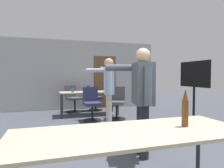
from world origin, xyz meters
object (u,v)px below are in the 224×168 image
office_chair_side_rolled (73,99)px  beer_bottle (185,109)px  person_right_polo (142,92)px  tv_screen (194,85)px  office_chair_near_pushed (93,99)px  drink_cup (73,91)px  office_chair_far_left (117,104)px  person_near_casual (108,86)px  office_chair_far_right (92,105)px

office_chair_side_rolled → beer_bottle: size_ratio=2.38×
office_chair_side_rolled → person_right_polo: bearing=66.1°
tv_screen → office_chair_side_rolled: size_ratio=1.78×
tv_screen → office_chair_near_pushed: size_ratio=1.78×
person_right_polo → office_chair_near_pushed: (0.13, 4.28, -0.59)m
drink_cup → office_chair_near_pushed: bearing=45.5°
office_chair_far_left → person_near_casual: bearing=85.7°
office_chair_near_pushed → beer_bottle: (-0.19, -5.41, 0.51)m
office_chair_side_rolled → drink_cup: (-0.11, -0.82, 0.38)m
person_right_polo → office_chair_near_pushed: 4.32m
person_right_polo → drink_cup: bearing=22.9°
person_near_casual → beer_bottle: size_ratio=4.36×
tv_screen → person_right_polo: (-2.22, -1.48, -0.01)m
beer_bottle → person_near_casual: bearing=89.0°
office_chair_side_rolled → tv_screen: bearing=103.6°
person_right_polo → drink_cup: size_ratio=16.04×
tv_screen → office_chair_far_left: (-1.71, 1.24, -0.58)m
office_chair_far_right → drink_cup: (-0.46, 0.71, 0.37)m
office_chair_far_left → beer_bottle: size_ratio=2.42×
person_right_polo → beer_bottle: 1.14m
office_chair_near_pushed → person_near_casual: bearing=1.4°
person_right_polo → office_chair_far_right: person_right_polo is taller
person_right_polo → drink_cup: (-0.70, 3.43, -0.21)m
person_near_casual → office_chair_far_right: bearing=28.7°
office_chair_side_rolled → office_chair_far_right: bearing=70.8°
person_near_casual → drink_cup: (-0.69, 1.57, -0.22)m
person_right_polo → office_chair_far_left: size_ratio=1.80×
office_chair_far_right → office_chair_side_rolled: size_ratio=1.02×
office_chair_far_right → office_chair_near_pushed: 1.60m
office_chair_side_rolled → beer_bottle: (0.53, -5.39, 0.51)m
tv_screen → office_chair_near_pushed: tv_screen is taller
person_right_polo → person_near_casual: size_ratio=1.00×
person_near_casual → office_chair_far_left: (0.52, 0.86, -0.58)m
person_right_polo → beer_bottle: (-0.06, -1.14, -0.08)m
tv_screen → office_chair_side_rolled: tv_screen is taller
person_near_casual → office_chair_side_rolled: (-0.58, 2.39, -0.59)m
office_chair_far_right → office_chair_far_left: bearing=178.6°
tv_screen → office_chair_side_rolled: (-2.81, 2.77, -0.60)m
office_chair_near_pushed → office_chair_side_rolled: 0.72m
tv_screen → office_chair_side_rolled: bearing=-134.6°
drink_cup → person_near_casual: bearing=-66.2°
person_near_casual → office_chair_near_pushed: size_ratio=1.84×
person_near_casual → office_chair_near_pushed: (0.14, 2.42, -0.60)m
tv_screen → person_near_casual: bearing=-99.6°
office_chair_far_right → drink_cup: bearing=-58.4°
office_chair_near_pushed → office_chair_side_rolled: size_ratio=1.00×
office_chair_side_rolled → office_chair_far_left: office_chair_far_left is taller
person_right_polo → drink_cup: 3.51m
office_chair_far_left → drink_cup: bearing=-3.6°
beer_bottle → drink_cup: 4.61m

